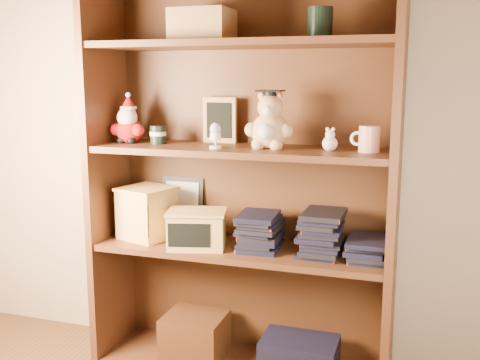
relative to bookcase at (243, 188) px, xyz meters
The scene contains 16 objects.
bookcase is the anchor object (origin of this frame).
shelf_lower 0.25m from the bookcase, 87.06° to the right, with size 1.14×0.33×0.02m.
shelf_upper 0.17m from the bookcase, 87.06° to the right, with size 1.14×0.33×0.02m.
santa_plush 0.54m from the bookcase, behind, with size 0.15×0.11×0.21m.
teachers_tin 0.41m from the bookcase, behind, with size 0.07×0.07×0.07m.
chalkboard_plaque 0.29m from the bookcase, 152.07° to the left, with size 0.14×0.08×0.19m.
egg_cup 0.27m from the bookcase, 119.35° to the right, with size 0.05×0.05×0.10m.
grad_teddy_bear 0.29m from the bookcase, 25.25° to the right, with size 0.19×0.16×0.23m.
pink_figurine 0.41m from the bookcase, ahead, with size 0.06×0.06×0.09m.
teacher_mug 0.54m from the bookcase, ahead, with size 0.11×0.08×0.09m.
certificate_frame 0.34m from the bookcase, 164.01° to the left, with size 0.19×0.05×0.24m.
treats_box 0.43m from the bookcase, behind, with size 0.25×0.25×0.21m.
pencils_box 0.25m from the bookcase, 143.15° to the right, with size 0.26×0.22×0.15m.
book_stack_left 0.18m from the bookcase, 32.09° to the right, with size 0.14×0.20×0.14m.
book_stack_mid 0.36m from the bookcase, ahead, with size 0.14×0.20×0.16m.
book_stack_right 0.54m from the bookcase, ahead, with size 0.14×0.20×0.08m.
Camera 1 is at (0.63, -0.74, 1.22)m, focal length 42.00 mm.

